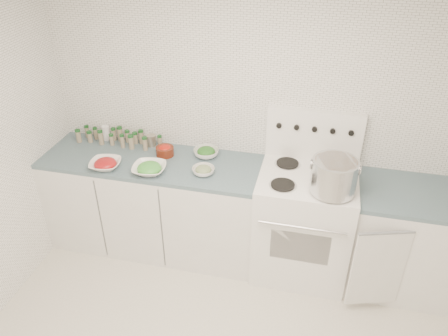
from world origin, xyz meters
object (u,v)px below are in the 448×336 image
bowl_tomato (105,164)px  bowl_snowpea (149,168)px  stove (303,221)px  stock_pot (334,175)px

bowl_tomato → bowl_snowpea: size_ratio=0.97×
stove → bowl_snowpea: (-1.24, -0.18, 0.44)m
stock_pot → bowl_tomato: bearing=-179.3°
stove → bowl_snowpea: 1.33m
bowl_tomato → bowl_snowpea: (0.37, 0.01, 0.00)m
stove → stock_pot: size_ratio=3.86×
stock_pot → bowl_snowpea: 1.43m
bowl_tomato → stock_pot: bearing=0.7°
stock_pot → stove: bearing=135.8°
stove → stock_pot: bearing=-44.2°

